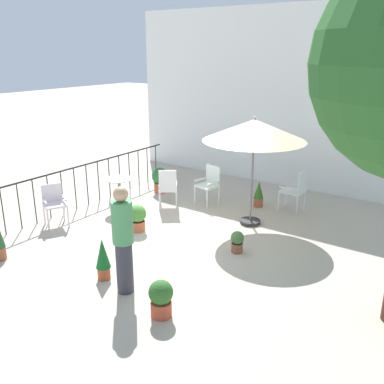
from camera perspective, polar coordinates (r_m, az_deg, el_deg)
ground_plane at (r=8.90m, az=-0.31°, el=-5.48°), size 60.00×60.00×0.00m
villa_facade at (r=11.98m, az=12.00°, el=12.01°), size 9.25×0.30×4.70m
terrace_railing at (r=10.61m, az=-13.78°, el=1.89°), size 0.03×5.53×1.01m
patio_umbrella_0 at (r=8.90m, az=8.25°, el=8.00°), size 2.13×2.13×2.32m
cafe_table_0 at (r=10.20m, az=-9.62°, el=0.53°), size 0.65×0.65×0.75m
patio_chair_0 at (r=10.18m, az=13.63°, el=0.48°), size 0.51×0.48×0.99m
patio_chair_1 at (r=10.14m, az=-3.22°, el=0.78°), size 0.63×0.64×0.96m
patio_chair_2 at (r=10.39m, az=2.34°, el=1.32°), size 0.58×0.53×0.95m
patio_chair_3 at (r=9.61m, az=-17.80°, el=-1.18°), size 0.60×0.60×0.88m
potted_plant_0 at (r=6.23m, az=-4.13°, el=-13.78°), size 0.35×0.35×0.55m
potted_plant_1 at (r=7.22m, az=-11.71°, el=-8.55°), size 0.24×0.24×0.72m
potted_plant_2 at (r=11.32m, az=-4.24°, el=1.75°), size 0.43×0.43×0.66m
potted_plant_3 at (r=10.39m, az=8.81°, el=-0.25°), size 0.24×0.24×0.63m
potted_plant_4 at (r=9.00m, az=-7.25°, el=-3.32°), size 0.38×0.38×0.56m
potted_plant_5 at (r=8.07m, az=6.00°, el=-6.50°), size 0.25×0.25×0.41m
standing_person at (r=6.59m, az=-9.10°, el=-6.17°), size 0.44×0.44×1.72m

